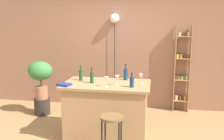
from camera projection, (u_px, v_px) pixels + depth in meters
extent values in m
cube|color=#9E6B51|center=(120.00, 47.00, 5.67)|extent=(6.40, 0.10, 2.80)
cube|color=tan|center=(107.00, 111.00, 4.26)|extent=(1.34, 0.77, 0.91)
cube|color=#A87F51|center=(107.00, 84.00, 4.17)|extent=(1.45, 0.84, 0.04)
cylinder|color=black|center=(105.00, 136.00, 3.64)|extent=(0.02, 0.02, 0.64)
cylinder|color=black|center=(121.00, 137.00, 3.60)|extent=(0.02, 0.02, 0.64)
cylinder|color=brown|center=(112.00, 117.00, 3.44)|extent=(0.33, 0.33, 0.03)
cube|color=#A87F51|center=(175.00, 69.00, 5.42)|extent=(0.02, 0.15, 1.89)
cube|color=#A87F51|center=(190.00, 69.00, 5.37)|extent=(0.02, 0.15, 1.89)
cube|color=#A87F51|center=(180.00, 100.00, 5.53)|extent=(0.30, 0.15, 0.02)
cylinder|color=beige|center=(176.00, 98.00, 5.54)|extent=(0.07, 0.07, 0.10)
cylinder|color=brown|center=(180.00, 98.00, 5.53)|extent=(0.07, 0.07, 0.10)
cylinder|color=#AD7A38|center=(185.00, 98.00, 5.50)|extent=(0.07, 0.07, 0.10)
cube|color=#A87F51|center=(181.00, 80.00, 5.44)|extent=(0.30, 0.15, 0.02)
cylinder|color=brown|center=(176.00, 78.00, 5.45)|extent=(0.06, 0.06, 0.07)
cylinder|color=#4C7033|center=(178.00, 78.00, 5.44)|extent=(0.06, 0.06, 0.07)
cylinder|color=gold|center=(182.00, 78.00, 5.43)|extent=(0.06, 0.06, 0.07)
cylinder|color=#4C7033|center=(184.00, 78.00, 5.43)|extent=(0.06, 0.06, 0.07)
cylinder|color=beige|center=(187.00, 78.00, 5.41)|extent=(0.06, 0.06, 0.07)
cube|color=#A87F51|center=(183.00, 59.00, 5.35)|extent=(0.30, 0.15, 0.02)
cylinder|color=gold|center=(177.00, 56.00, 5.35)|extent=(0.06, 0.06, 0.08)
cylinder|color=#AD7A38|center=(181.00, 56.00, 5.34)|extent=(0.06, 0.06, 0.08)
cylinder|color=brown|center=(185.00, 56.00, 5.34)|extent=(0.06, 0.06, 0.08)
cylinder|color=#994C23|center=(188.00, 56.00, 5.33)|extent=(0.06, 0.06, 0.08)
cube|color=#A87F51|center=(184.00, 36.00, 5.26)|extent=(0.30, 0.15, 0.02)
cylinder|color=beige|center=(180.00, 34.00, 5.26)|extent=(0.06, 0.06, 0.08)
cylinder|color=brown|center=(184.00, 34.00, 5.26)|extent=(0.06, 0.06, 0.08)
cylinder|color=beige|center=(189.00, 34.00, 5.25)|extent=(0.06, 0.06, 0.08)
cylinder|color=#2D2823|center=(42.00, 106.00, 5.34)|extent=(0.33, 0.33, 0.35)
cylinder|color=#A86B4C|center=(41.00, 92.00, 5.28)|extent=(0.26, 0.26, 0.26)
cylinder|color=brown|center=(41.00, 83.00, 5.24)|extent=(0.03, 0.03, 0.16)
ellipsoid|color=#387F3D|center=(40.00, 71.00, 5.19)|extent=(0.51, 0.46, 0.41)
cylinder|color=#194C23|center=(81.00, 75.00, 4.35)|extent=(0.06, 0.06, 0.18)
cylinder|color=#194C23|center=(81.00, 68.00, 4.32)|extent=(0.02, 0.02, 0.07)
cylinder|color=black|center=(81.00, 66.00, 4.31)|extent=(0.03, 0.03, 0.01)
cylinder|color=navy|center=(132.00, 82.00, 3.89)|extent=(0.07, 0.07, 0.16)
cylinder|color=navy|center=(132.00, 75.00, 3.87)|extent=(0.03, 0.03, 0.06)
cylinder|color=black|center=(132.00, 73.00, 3.87)|extent=(0.03, 0.03, 0.01)
cylinder|color=#194C23|center=(92.00, 78.00, 4.16)|extent=(0.06, 0.06, 0.18)
cylinder|color=#194C23|center=(92.00, 70.00, 4.14)|extent=(0.02, 0.02, 0.07)
cylinder|color=black|center=(92.00, 68.00, 4.13)|extent=(0.03, 0.03, 0.01)
cylinder|color=navy|center=(126.00, 74.00, 4.39)|extent=(0.07, 0.07, 0.20)
cylinder|color=navy|center=(126.00, 67.00, 4.36)|extent=(0.03, 0.03, 0.08)
cylinder|color=black|center=(126.00, 64.00, 4.35)|extent=(0.03, 0.03, 0.01)
cylinder|color=silver|center=(141.00, 83.00, 4.15)|extent=(0.06, 0.06, 0.00)
cylinder|color=silver|center=(141.00, 81.00, 4.14)|extent=(0.01, 0.01, 0.07)
cone|color=silver|center=(141.00, 76.00, 4.13)|extent=(0.07, 0.07, 0.08)
cylinder|color=silver|center=(106.00, 87.00, 3.94)|extent=(0.06, 0.06, 0.00)
cylinder|color=silver|center=(106.00, 84.00, 3.93)|extent=(0.01, 0.01, 0.07)
cone|color=silver|center=(106.00, 79.00, 3.91)|extent=(0.07, 0.07, 0.08)
cylinder|color=silver|center=(117.00, 85.00, 4.03)|extent=(0.06, 0.06, 0.00)
cylinder|color=silver|center=(117.00, 83.00, 4.02)|extent=(0.01, 0.01, 0.07)
cone|color=silver|center=(117.00, 78.00, 4.01)|extent=(0.07, 0.07, 0.08)
cube|color=navy|center=(64.00, 85.00, 4.01)|extent=(0.24, 0.20, 0.03)
cylinder|color=black|center=(115.00, 64.00, 5.66)|extent=(0.01, 0.01, 2.03)
sphere|color=white|center=(115.00, 18.00, 5.46)|extent=(0.21, 0.21, 0.21)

